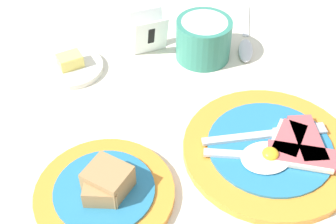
{
  "coord_description": "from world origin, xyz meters",
  "views": [
    {
      "loc": [
        -0.17,
        -0.38,
        0.51
      ],
      "look_at": [
        -0.02,
        0.11,
        0.02
      ],
      "focal_mm": 50.0,
      "sensor_mm": 36.0,
      "label": 1
    }
  ],
  "objects_px": {
    "breakfast_plate": "(272,150)",
    "bread_plate": "(105,190)",
    "butter_dish": "(71,67)",
    "teaspoon_by_saucer": "(246,42)",
    "sugar_cup": "(204,38)",
    "number_card": "(148,34)"
  },
  "relations": [
    {
      "from": "bread_plate",
      "to": "sugar_cup",
      "type": "distance_m",
      "value": 0.34
    },
    {
      "from": "sugar_cup",
      "to": "number_card",
      "type": "height_order",
      "value": "number_card"
    },
    {
      "from": "butter_dish",
      "to": "teaspoon_by_saucer",
      "type": "distance_m",
      "value": 0.32
    },
    {
      "from": "breakfast_plate",
      "to": "sugar_cup",
      "type": "relative_size",
      "value": 2.57
    },
    {
      "from": "bread_plate",
      "to": "sugar_cup",
      "type": "relative_size",
      "value": 1.92
    },
    {
      "from": "sugar_cup",
      "to": "teaspoon_by_saucer",
      "type": "distance_m",
      "value": 0.1
    },
    {
      "from": "breakfast_plate",
      "to": "number_card",
      "type": "height_order",
      "value": "number_card"
    },
    {
      "from": "breakfast_plate",
      "to": "teaspoon_by_saucer",
      "type": "relative_size",
      "value": 1.36
    },
    {
      "from": "breakfast_plate",
      "to": "bread_plate",
      "type": "height_order",
      "value": "bread_plate"
    },
    {
      "from": "breakfast_plate",
      "to": "teaspoon_by_saucer",
      "type": "distance_m",
      "value": 0.27
    },
    {
      "from": "sugar_cup",
      "to": "number_card",
      "type": "xyz_separation_m",
      "value": [
        -0.09,
        0.04,
        -0.0
      ]
    },
    {
      "from": "sugar_cup",
      "to": "breakfast_plate",
      "type": "bearing_deg",
      "value": -86.27
    },
    {
      "from": "breakfast_plate",
      "to": "butter_dish",
      "type": "height_order",
      "value": "same"
    },
    {
      "from": "sugar_cup",
      "to": "butter_dish",
      "type": "distance_m",
      "value": 0.24
    },
    {
      "from": "butter_dish",
      "to": "teaspoon_by_saucer",
      "type": "relative_size",
      "value": 0.6
    },
    {
      "from": "butter_dish",
      "to": "teaspoon_by_saucer",
      "type": "height_order",
      "value": "butter_dish"
    },
    {
      "from": "bread_plate",
      "to": "butter_dish",
      "type": "bearing_deg",
      "value": 90.86
    },
    {
      "from": "bread_plate",
      "to": "teaspoon_by_saucer",
      "type": "distance_m",
      "value": 0.41
    },
    {
      "from": "sugar_cup",
      "to": "teaspoon_by_saucer",
      "type": "bearing_deg",
      "value": 6.78
    },
    {
      "from": "butter_dish",
      "to": "number_card",
      "type": "xyz_separation_m",
      "value": [
        0.14,
        0.02,
        0.03
      ]
    },
    {
      "from": "bread_plate",
      "to": "number_card",
      "type": "xyz_separation_m",
      "value": [
        0.14,
        0.29,
        0.02
      ]
    },
    {
      "from": "bread_plate",
      "to": "teaspoon_by_saucer",
      "type": "xyz_separation_m",
      "value": [
        0.32,
        0.26,
        -0.01
      ]
    }
  ]
}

